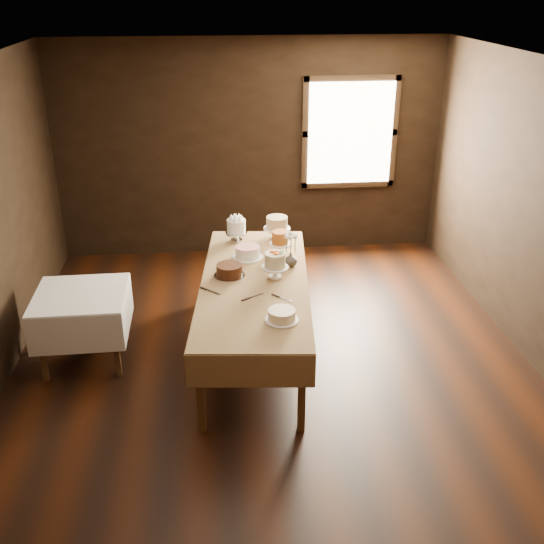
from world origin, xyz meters
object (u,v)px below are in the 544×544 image
at_px(side_table, 81,301).
at_px(cake_chocolate, 229,271).
at_px(cake_meringue, 236,231).
at_px(cake_cream, 282,316).
at_px(cake_speckled, 277,228).
at_px(flower_vase, 291,259).
at_px(display_table, 254,286).
at_px(cake_lattice, 248,253).
at_px(cake_server_b, 286,300).
at_px(cake_server_a, 257,296).
at_px(cake_server_e, 214,292).
at_px(cake_caramel, 280,244).
at_px(cake_server_d, 289,266).
at_px(cake_flowers, 275,267).

xyz_separation_m(side_table, cake_chocolate, (1.42, 0.07, 0.22)).
bearing_deg(cake_meringue, cake_cream, -80.96).
xyz_separation_m(cake_chocolate, cake_cream, (0.40, -0.92, -0.01)).
height_order(cake_speckled, cake_chocolate, cake_speckled).
bearing_deg(flower_vase, display_table, -141.68).
bearing_deg(flower_vase, cake_meringue, 125.18).
xyz_separation_m(cake_meringue, cake_lattice, (0.09, -0.47, -0.06)).
bearing_deg(cake_cream, flower_vase, 78.86).
relative_size(display_table, cake_server_b, 11.15).
xyz_separation_m(display_table, cake_cream, (0.17, -0.79, 0.11)).
relative_size(display_table, side_table, 3.11).
bearing_deg(cake_lattice, cake_cream, -81.63).
distance_m(cake_cream, cake_server_a, 0.51).
height_order(cake_server_a, flower_vase, flower_vase).
distance_m(side_table, cake_cream, 2.03).
bearing_deg(cake_server_b, display_table, 165.27).
distance_m(cake_meringue, cake_cream, 1.84).
bearing_deg(cake_server_e, display_table, 71.57).
height_order(cake_caramel, cake_server_d, cake_caramel).
xyz_separation_m(cake_lattice, cake_flowers, (0.23, -0.50, 0.06)).
height_order(cake_meringue, flower_vase, cake_meringue).
bearing_deg(flower_vase, cake_server_b, -100.32).
xyz_separation_m(cake_cream, cake_server_d, (0.20, 1.10, -0.04)).
xyz_separation_m(cake_chocolate, cake_server_a, (0.23, -0.45, -0.05)).
bearing_deg(display_table, cake_speckled, 72.64).
height_order(cake_caramel, cake_server_e, cake_caramel).
bearing_deg(display_table, cake_server_a, -90.66).
relative_size(side_table, cake_caramel, 3.29).
bearing_deg(cake_server_a, cake_speckled, 44.74).
bearing_deg(cake_server_d, flower_vase, -47.99).
distance_m(cake_meringue, cake_server_b, 1.50).
distance_m(cake_flowers, cake_server_e, 0.66).
distance_m(cake_server_a, cake_server_b, 0.28).
bearing_deg(cake_caramel, flower_vase, -77.36).
height_order(cake_server_d, cake_server_e, same).
bearing_deg(cake_caramel, cake_server_d, -80.35).
bearing_deg(cake_caramel, cake_server_e, -130.20).
bearing_deg(cake_chocolate, cake_lattice, 64.10).
distance_m(display_table, cake_server_e, 0.45).
bearing_deg(cake_server_b, cake_caramel, 130.63).
relative_size(cake_speckled, cake_chocolate, 0.97).
height_order(display_table, side_table, display_table).
distance_m(cake_speckled, cake_server_e, 1.47).
xyz_separation_m(cake_caramel, flower_vase, (0.07, -0.32, -0.04)).
bearing_deg(cake_cream, cake_server_b, 77.26).
distance_m(cake_caramel, cake_chocolate, 0.74).
bearing_deg(cake_server_e, side_table, -149.52).
bearing_deg(cake_caramel, cake_chocolate, -138.05).
xyz_separation_m(cake_speckled, flower_vase, (0.06, -0.76, -0.04)).
height_order(cake_chocolate, cake_server_b, cake_chocolate).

